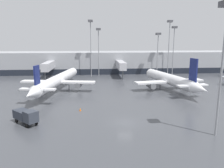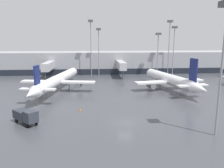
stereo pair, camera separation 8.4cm
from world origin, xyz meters
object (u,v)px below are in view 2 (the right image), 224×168
(apron_light_mast_5, at_px, (158,42))
(parked_jet_2, at_px, (170,80))
(service_truck_1, at_px, (26,115))
(apron_light_mast_0, at_px, (91,33))
(traffic_cone_1, at_px, (80,109))
(apron_light_mast_1, at_px, (99,39))
(apron_light_mast_3, at_px, (170,33))
(apron_light_mast_4, at_px, (174,37))
(parked_jet_3, at_px, (58,80))

(apron_light_mast_5, bearing_deg, parked_jet_2, -97.73)
(service_truck_1, relative_size, apron_light_mast_0, 0.24)
(parked_jet_2, xyz_separation_m, apron_light_mast_5, (3.26, 24.05, 10.54))
(traffic_cone_1, bearing_deg, apron_light_mast_1, 83.53)
(apron_light_mast_3, relative_size, apron_light_mast_5, 1.28)
(apron_light_mast_1, relative_size, apron_light_mast_4, 0.95)
(apron_light_mast_5, bearing_deg, apron_light_mast_1, 174.09)
(parked_jet_3, xyz_separation_m, apron_light_mast_0, (9.05, 24.61, 13.44))
(apron_light_mast_3, xyz_separation_m, apron_light_mast_5, (-4.61, -0.66, -3.23))
(parked_jet_2, relative_size, apron_light_mast_4, 1.64)
(service_truck_1, height_order, traffic_cone_1, service_truck_1)
(apron_light_mast_3, bearing_deg, parked_jet_3, -148.59)
(apron_light_mast_4, height_order, apron_light_mast_5, apron_light_mast_4)
(apron_light_mast_0, height_order, apron_light_mast_3, apron_light_mast_3)
(parked_jet_2, height_order, apron_light_mast_1, apron_light_mast_1)
(apron_light_mast_0, bearing_deg, traffic_cone_1, -92.69)
(apron_light_mast_4, bearing_deg, service_truck_1, -131.05)
(apron_light_mast_0, bearing_deg, apron_light_mast_3, -0.83)
(apron_light_mast_1, relative_size, apron_light_mast_5, 1.10)
(parked_jet_2, bearing_deg, apron_light_mast_1, 26.04)
(service_truck_1, bearing_deg, apron_light_mast_3, 94.27)
(apron_light_mast_3, bearing_deg, apron_light_mast_0, 179.17)
(apron_light_mast_0, bearing_deg, apron_light_mast_1, 23.05)
(traffic_cone_1, xyz_separation_m, apron_light_mast_3, (32.54, 42.35, 16.31))
(parked_jet_3, bearing_deg, service_truck_1, -173.89)
(service_truck_1, xyz_separation_m, apron_light_mast_0, (10.69, 49.01, 15.10))
(traffic_cone_1, relative_size, apron_light_mast_1, 0.03)
(service_truck_1, height_order, apron_light_mast_5, apron_light_mast_5)
(parked_jet_3, xyz_separation_m, apron_light_mast_3, (39.58, 24.17, 13.49))
(apron_light_mast_5, bearing_deg, apron_light_mast_4, 18.49)
(service_truck_1, bearing_deg, apron_light_mast_4, 93.55)
(apron_light_mast_1, bearing_deg, apron_light_mast_3, -3.56)
(parked_jet_3, xyz_separation_m, service_truck_1, (-1.64, -24.40, -1.66))
(service_truck_1, xyz_separation_m, traffic_cone_1, (8.68, 6.22, -1.16))
(parked_jet_2, distance_m, apron_light_mast_1, 34.96)
(traffic_cone_1, height_order, apron_light_mast_1, apron_light_mast_1)
(service_truck_1, bearing_deg, traffic_cone_1, 80.21)
(service_truck_1, height_order, apron_light_mast_0, apron_light_mast_0)
(parked_jet_2, relative_size, traffic_cone_1, 49.67)
(apron_light_mast_1, height_order, apron_light_mast_4, apron_light_mast_4)
(service_truck_1, distance_m, apron_light_mast_0, 52.39)
(apron_light_mast_1, bearing_deg, service_truck_1, -105.22)
(parked_jet_3, xyz_separation_m, apron_light_mast_4, (42.17, 25.92, 12.06))
(parked_jet_2, xyz_separation_m, apron_light_mast_4, (10.47, 26.46, 12.34))
(apron_light_mast_4, bearing_deg, apron_light_mast_5, -161.51)
(traffic_cone_1, xyz_separation_m, apron_light_mast_1, (5.00, 44.07, 14.28))
(apron_light_mast_0, bearing_deg, parked_jet_2, -47.98)
(parked_jet_2, xyz_separation_m, apron_light_mast_0, (-22.66, 25.15, 13.72))
(apron_light_mast_3, xyz_separation_m, apron_light_mast_4, (2.59, 1.75, -1.43))
(traffic_cone_1, relative_size, apron_light_mast_4, 0.03)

